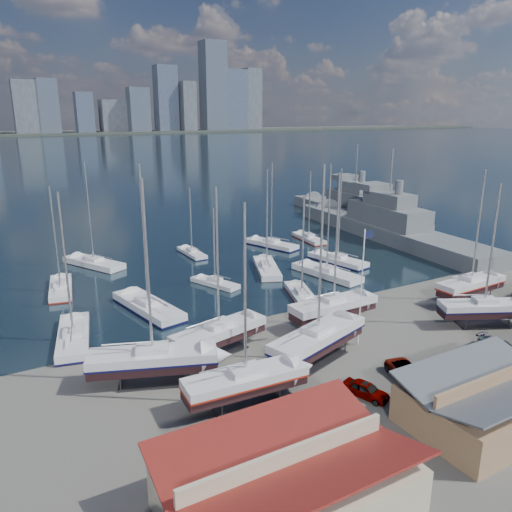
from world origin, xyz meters
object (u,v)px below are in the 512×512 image
car_a (366,390)px  flagpole (363,280)px  naval_ship_east (387,229)px  sailboat_cradle_0 (153,359)px  naval_ship_west (354,211)px

car_a → flagpole: flagpole is taller
naval_ship_east → car_a: (-40.77, -40.52, -0.99)m
flagpole → car_a: bearing=-127.3°
sailboat_cradle_0 → naval_ship_west: bearing=57.4°
naval_ship_west → naval_ship_east: bearing=162.8°
flagpole → sailboat_cradle_0: bearing=171.4°
sailboat_cradle_0 → naval_ship_east: sailboat_cradle_0 is taller
sailboat_cradle_0 → car_a: size_ratio=4.54×
naval_ship_east → car_a: bearing=138.8°
naval_ship_east → car_a: naval_ship_east is taller
naval_ship_west → flagpole: bearing=143.9°
sailboat_cradle_0 → flagpole: size_ratio=1.48×
car_a → flagpole: (6.05, 7.94, 6.32)m
sailboat_cradle_0 → naval_ship_west: 77.59m
car_a → flagpole: bearing=33.1°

